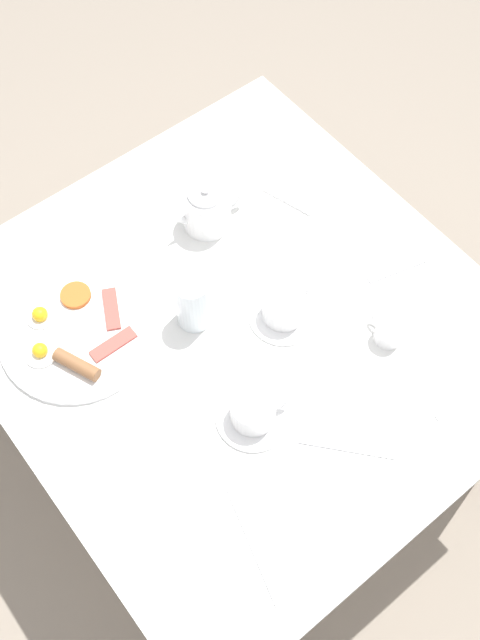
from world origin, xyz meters
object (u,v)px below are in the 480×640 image
creamer_jug (389,331)px  napkin_folded (298,186)px  teacup_with_saucer_right (253,411)px  knife_by_plate (253,543)px  water_glass_tall (193,301)px  breakfast_plate (76,333)px  teapot_near (207,208)px  spoon_for_tea (398,270)px  teacup_with_saucer_left (284,308)px  fork_spare (474,401)px  fork_by_plate (348,448)px

creamer_jug → napkin_folded: size_ratio=0.50×
teacup_with_saucer_right → knife_by_plate: teacup_with_saucer_right is taller
teacup_with_saucer_right → water_glass_tall: 0.25m
creamer_jug → breakfast_plate: bearing=51.0°
water_glass_tall → napkin_folded: 0.42m
knife_by_plate → teapot_near: bearing=-30.8°
water_glass_tall → knife_by_plate: bearing=155.8°
teapot_near → water_glass_tall: 0.25m
knife_by_plate → spoon_for_tea: bearing=-67.2°
creamer_jug → spoon_for_tea: bearing=-52.0°
breakfast_plate → creamer_jug: 0.64m
teacup_with_saucer_right → knife_by_plate: bearing=140.9°
teacup_with_saucer_left → teacup_with_saucer_right: same height
fork_spare → creamer_jug: bearing=9.1°
teacup_with_saucer_left → fork_spare: teacup_with_saucer_left is taller
teacup_with_saucer_right → water_glass_tall: bearing=-10.0°
water_glass_tall → fork_by_plate: size_ratio=0.89×
breakfast_plate → spoon_for_tea: bearing=-115.2°
fork_by_plate → knife_by_plate: (-0.03, 0.25, 0.00)m
teapot_near → water_glass_tall: bearing=52.3°
teacup_with_saucer_left → water_glass_tall: (0.11, 0.15, 0.04)m
breakfast_plate → teacup_with_saucer_right: 0.40m
teacup_with_saucer_left → fork_by_plate: 0.31m
breakfast_plate → napkin_folded: 0.61m
teapot_near → napkin_folded: (-0.05, -0.22, -0.05)m
napkin_folded → fork_spare: size_ratio=0.96×
breakfast_plate → teacup_with_saucer_left: 0.43m
creamer_jug → napkin_folded: creamer_jug is taller
teacup_with_saucer_right → creamer_jug: 0.33m
teapot_near → spoon_for_tea: bearing=130.1°
knife_by_plate → spoon_for_tea: 0.66m
napkin_folded → breakfast_plate: bearing=91.1°
teapot_near → teacup_with_saucer_right: bearing=69.2°
spoon_for_tea → fork_spare: same height
teapot_near → fork_spare: bearing=108.0°
fork_spare → teacup_with_saucer_left: bearing=23.7°
breakfast_plate → teacup_with_saucer_right: size_ratio=2.21×
creamer_jug → spoon_for_tea: size_ratio=0.57×
teacup_with_saucer_left → spoon_for_tea: size_ratio=1.02×
fork_by_plate → spoon_for_tea: 0.42m
teacup_with_saucer_left → spoon_for_tea: bearing=-104.1°
teacup_with_saucer_left → knife_by_plate: teacup_with_saucer_left is taller
teacup_with_saucer_right → fork_by_plate: (-0.16, -0.10, -0.03)m
teapot_near → teacup_with_saucer_right: (-0.43, 0.22, -0.02)m
teapot_near → knife_by_plate: bearing=65.1°
teacup_with_saucer_right → creamer_jug: teacup_with_saucer_right is taller
teapot_near → napkin_folded: 0.23m
breakfast_plate → knife_by_plate: breakfast_plate is taller
breakfast_plate → teacup_with_saucer_left: (-0.23, -0.36, 0.02)m
teapot_near → fork_by_plate: teapot_near is taller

